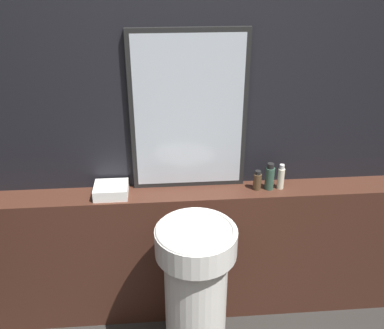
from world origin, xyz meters
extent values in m
cube|color=black|center=(0.00, 1.72, 1.25)|extent=(8.00, 0.06, 2.50)
cube|color=#422319|center=(0.00, 1.59, 0.44)|extent=(2.97, 0.20, 0.89)
cylinder|color=silver|center=(0.00, 1.21, 0.37)|extent=(0.33, 0.33, 0.75)
cylinder|color=silver|center=(0.00, 1.21, 0.82)|extent=(0.41, 0.41, 0.14)
torus|color=silver|center=(0.00, 1.21, 0.89)|extent=(0.40, 0.40, 0.02)
cube|color=black|center=(0.00, 1.67, 1.33)|extent=(0.63, 0.03, 0.89)
cube|color=#B2BCC6|center=(0.00, 1.66, 1.33)|extent=(0.58, 0.02, 0.84)
cube|color=white|center=(-0.44, 1.59, 0.92)|extent=(0.18, 0.16, 0.06)
cylinder|color=#4C3823|center=(0.38, 1.59, 0.93)|extent=(0.05, 0.05, 0.10)
cylinder|color=black|center=(0.38, 1.59, 0.99)|extent=(0.03, 0.03, 0.02)
cylinder|color=#2D4C3D|center=(0.45, 1.59, 0.95)|extent=(0.05, 0.05, 0.13)
cylinder|color=black|center=(0.45, 1.59, 1.03)|extent=(0.04, 0.04, 0.03)
cylinder|color=beige|center=(0.52, 1.59, 0.95)|extent=(0.04, 0.04, 0.12)
cylinder|color=silver|center=(0.52, 1.59, 1.02)|extent=(0.03, 0.03, 0.03)
camera|label=1|loc=(-0.16, -0.49, 2.11)|focal=40.00mm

